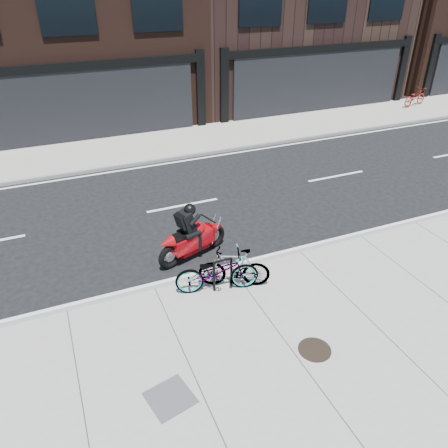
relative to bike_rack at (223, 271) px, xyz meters
name	(u,v)px	position (x,y,z in m)	size (l,w,h in m)	color
ground	(204,235)	(0.51, 2.60, -0.61)	(120.00, 120.00, 0.00)	black
sidewalk_near	(293,354)	(0.51, -2.40, -0.55)	(60.00, 6.00, 0.13)	gray
sidewalk_far	(141,147)	(0.51, 10.35, -0.55)	(60.00, 3.50, 0.13)	gray
bike_rack	(223,271)	(0.00, 0.00, 0.00)	(0.49, 0.07, 0.82)	black
bicycle_front	(217,272)	(-0.14, 0.00, 0.03)	(0.68, 1.95, 1.02)	gray
bicycle_rear	(234,268)	(0.29, 0.00, 0.02)	(0.48, 1.69, 1.02)	gray
motorcycle	(195,235)	(-0.06, 1.72, 0.04)	(2.10, 0.95, 1.62)	black
bicycle_far	(415,97)	(15.94, 10.70, -0.01)	(0.63, 1.80, 0.95)	maroon
manhole_cover	(315,350)	(0.93, -2.51, -0.48)	(0.66, 0.66, 0.01)	black
utility_grate	(170,398)	(-2.04, -2.48, -0.48)	(0.75, 0.75, 0.01)	#4E4E51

